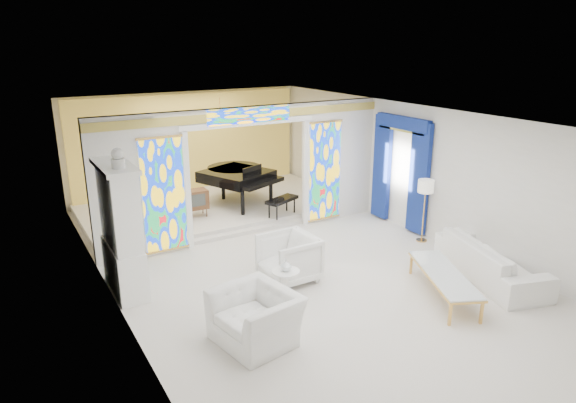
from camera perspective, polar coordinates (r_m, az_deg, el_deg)
floor at (r=10.59m, az=0.62°, el=-7.01°), size 12.00×12.00×0.00m
ceiling at (r=9.73m, az=0.67°, el=9.28°), size 7.00×12.00×0.02m
wall_back at (r=15.36m, az=-11.05°, el=6.34°), size 7.00×0.02×3.00m
wall_left at (r=8.86m, az=-19.15°, el=-2.56°), size 0.02×12.00×3.00m
wall_right at (r=12.17m, az=14.92°, el=3.17°), size 0.02×12.00×3.00m
partition_wall at (r=11.71m, az=-4.41°, el=3.93°), size 7.00×0.22×3.00m
stained_glass_left at (r=11.00m, az=-13.65°, el=0.67°), size 0.90×0.04×2.40m
stained_glass_right at (r=12.70m, az=4.09°, el=3.38°), size 0.90×0.04×2.40m
stained_glass_transom at (r=11.40m, az=-4.31°, el=9.53°), size 2.00×0.04×0.34m
alcove_platform at (r=13.99m, az=-8.07°, el=-0.58°), size 6.80×3.80×0.18m
gold_curtain_back at (r=15.25m, az=-10.90°, el=6.27°), size 6.70×0.10×2.90m
chandelier at (r=13.42m, az=-7.56°, el=9.47°), size 0.48×0.48×0.30m
blue_drapes at (r=12.57m, az=12.38°, el=4.16°), size 0.14×1.85×2.65m
china_cabinet at (r=9.57m, az=-18.05°, el=-3.07°), size 0.56×1.46×2.72m
armchair_left at (r=7.95m, az=-3.62°, el=-12.71°), size 1.27×1.39×0.80m
armchair_right at (r=9.76m, az=0.09°, el=-6.33°), size 1.01×0.98×0.90m
sofa at (r=10.62m, az=21.61°, el=-6.07°), size 1.68×2.70×0.74m
side_table at (r=9.00m, az=-0.23°, el=-8.90°), size 0.61×0.61×0.60m
vase at (r=8.86m, az=-0.23°, el=-7.10°), size 0.26×0.26×0.20m
coffee_table at (r=9.58m, az=16.94°, el=-7.81°), size 1.44×2.13×0.46m
floor_lamp at (r=11.79m, az=15.05°, el=1.32°), size 0.37×0.37×1.44m
grand_piano at (r=13.80m, az=-5.64°, el=2.94°), size 2.09×3.15×1.13m
tv_console at (r=12.91m, az=-10.24°, el=0.23°), size 0.60×0.42×0.68m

